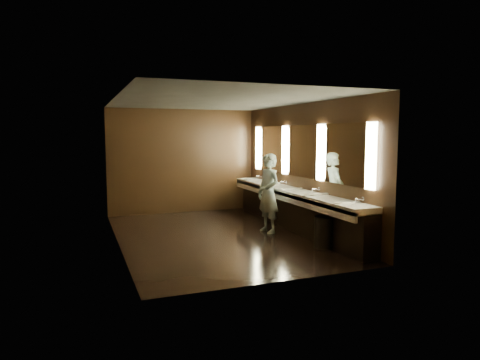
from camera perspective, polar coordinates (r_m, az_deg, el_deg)
name	(u,v)px	position (r m, az deg, el deg)	size (l,w,h in m)	color
floor	(217,236)	(9.05, -3.02, -7.45)	(6.00, 6.00, 0.00)	black
ceiling	(217,101)	(8.82, -3.12, 10.52)	(4.00, 6.00, 0.02)	#2D2D2B
wall_back	(183,161)	(11.71, -7.61, 2.51)	(4.00, 0.02, 2.80)	black
wall_front	(283,185)	(6.06, 5.73, -0.69)	(4.00, 0.02, 2.80)	black
wall_left	(117,172)	(8.43, -16.12, 0.98)	(0.02, 6.00, 2.80)	black
wall_right	(302,167)	(9.63, 8.33, 1.75)	(0.02, 6.00, 2.80)	black
sink_counter	(294,207)	(9.64, 7.17, -3.64)	(0.55, 5.40, 1.01)	black
mirror_band	(302,151)	(9.60, 8.26, 3.83)	(0.06, 5.03, 1.15)	#FFF9C4
person	(268,193)	(9.24, 3.81, -1.77)	(0.62, 0.41, 1.71)	#9CD7E9
trash_bin	(324,232)	(8.20, 11.18, -6.85)	(0.38, 0.38, 0.59)	black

